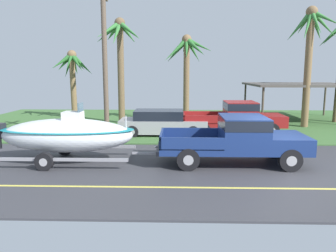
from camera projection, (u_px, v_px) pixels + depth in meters
ground at (240, 129)px, 19.69m from camera, size 36.00×22.00×0.11m
pickup_truck_towing at (242, 137)px, 12.13m from camera, size 5.62×2.13×1.81m
boat_on_trailer at (67, 135)px, 12.31m from camera, size 6.15×2.37×2.29m
parked_pickup_background at (239, 116)px, 17.79m from camera, size 5.69×1.98×1.83m
parked_sedan_near at (162, 123)px, 17.72m from camera, size 4.68×1.87×1.38m
carport_awning at (298, 85)px, 22.59m from camera, size 6.67×5.84×2.63m
palm_tree_near_left at (72, 69)px, 23.49m from camera, size 2.88×2.78×4.98m
palm_tree_near_right at (310, 42)px, 19.48m from camera, size 3.10×3.28×7.28m
palm_tree_mid at (119, 45)px, 21.07m from camera, size 3.13×3.19×6.87m
palm_tree_far_right at (187, 58)px, 21.36m from camera, size 3.33×3.07×5.85m
utility_pole at (105, 62)px, 15.63m from camera, size 0.24×1.80×7.51m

